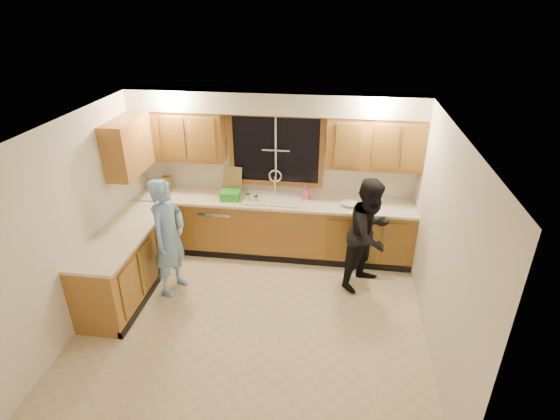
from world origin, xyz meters
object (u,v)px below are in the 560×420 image
at_px(knife_block, 167,184).
at_px(soap_bottle, 306,192).
at_px(woman, 370,234).
at_px(dish_crate, 230,195).
at_px(man, 169,237).
at_px(bowl, 349,204).
at_px(sink, 273,203).
at_px(stove, 107,288).
at_px(dishwasher, 220,226).

relative_size(knife_block, soap_bottle, 1.13).
height_order(woman, dish_crate, woman).
relative_size(man, dish_crate, 5.83).
distance_m(man, soap_bottle, 2.12).
distance_m(knife_block, bowl, 2.83).
bearing_deg(woman, dish_crate, 111.31).
height_order(man, dish_crate, man).
xyz_separation_m(sink, man, (-1.22, -1.15, -0.04)).
relative_size(man, woman, 1.03).
xyz_separation_m(stove, soap_bottle, (2.28, 1.93, 0.57)).
distance_m(sink, stove, 2.60).
xyz_separation_m(sink, soap_bottle, (0.48, 0.11, 0.16)).
relative_size(dish_crate, bowl, 1.25).
bearing_deg(knife_block, dishwasher, -11.40).
xyz_separation_m(man, dish_crate, (0.57, 1.08, 0.16)).
bearing_deg(dishwasher, man, -108.10).
xyz_separation_m(sink, stove, (-1.80, -1.82, -0.41)).
relative_size(dishwasher, stove, 0.91).
height_order(sink, woman, woman).
distance_m(sink, woman, 1.56).
bearing_deg(soap_bottle, sink, -167.50).
distance_m(dishwasher, woman, 2.38).
relative_size(woman, bowl, 7.09).
distance_m(dishwasher, dish_crate, 0.61).
relative_size(dishwasher, soap_bottle, 3.93).
distance_m(stove, woman, 3.44).
distance_m(knife_block, soap_bottle, 2.18).
relative_size(dishwasher, knife_block, 3.48).
xyz_separation_m(sink, knife_block, (-1.70, 0.09, 0.17)).
relative_size(dishwasher, bowl, 3.65).
distance_m(sink, knife_block, 1.71).
distance_m(sink, bowl, 1.14).
height_order(stove, soap_bottle, soap_bottle).
relative_size(woman, knife_block, 6.76).
xyz_separation_m(knife_block, dish_crate, (1.05, -0.16, -0.05)).
bearing_deg(sink, bowl, -3.72).
xyz_separation_m(man, bowl, (2.35, 1.07, 0.13)).
height_order(dishwasher, man, man).
height_order(man, woman, man).
distance_m(soap_bottle, bowl, 0.68).
bearing_deg(bowl, sink, 176.28).
bearing_deg(knife_block, sink, -7.29).
xyz_separation_m(sink, dishwasher, (-0.85, -0.01, -0.45)).
height_order(sink, bowl, sink).
height_order(dishwasher, woman, woman).
height_order(sink, knife_block, sink).
relative_size(sink, dishwasher, 1.05).
bearing_deg(soap_bottle, knife_block, -179.63).
relative_size(sink, stove, 0.96).
bearing_deg(stove, man, 49.41).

